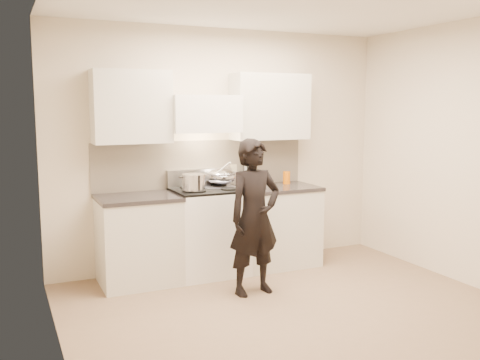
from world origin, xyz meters
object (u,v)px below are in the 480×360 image
object	(u,v)px
stove	(209,231)
wok	(221,176)
person	(255,217)
utensil_crock	(246,177)
counter_right	(275,225)

from	to	relation	value
stove	wok	distance (m)	0.62
stove	person	bearing A→B (deg)	-77.00
stove	wok	bearing A→B (deg)	30.86
stove	utensil_crock	xyz separation A→B (m)	(0.56, 0.25, 0.54)
stove	counter_right	bearing A→B (deg)	0.00
utensil_crock	stove	bearing A→B (deg)	-156.48
counter_right	person	distance (m)	1.06
wok	counter_right	bearing A→B (deg)	-10.71
stove	wok	xyz separation A→B (m)	(0.20, 0.12, 0.58)
wok	utensil_crock	bearing A→B (deg)	19.09
counter_right	utensil_crock	bearing A→B (deg)	137.43
person	utensil_crock	bearing A→B (deg)	63.20
stove	wok	world-z (taller)	wok
counter_right	utensil_crock	distance (m)	0.66
stove	wok	size ratio (longest dim) A/B	2.27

